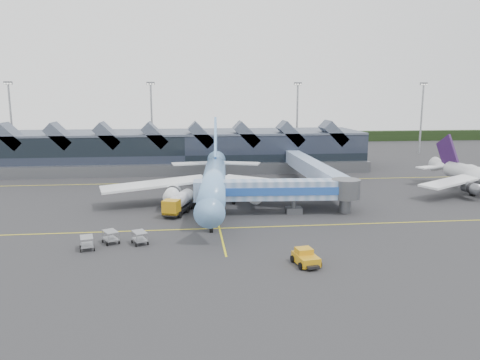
{
  "coord_description": "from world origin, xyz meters",
  "views": [
    {
      "loc": [
        -4.27,
        -72.71,
        19.14
      ],
      "look_at": [
        4.19,
        2.74,
        5.0
      ],
      "focal_mm": 35.0,
      "sensor_mm": 36.0,
      "label": 1
    }
  ],
  "objects": [
    {
      "name": "light_masts",
      "position": [
        21.0,
        62.8,
        12.49
      ],
      "size": [
        132.4,
        42.56,
        22.45
      ],
      "color": "gray",
      "rests_on": "ground"
    },
    {
      "name": "fuel_truck",
      "position": [
        -5.76,
        1.78,
        1.81
      ],
      "size": [
        5.3,
        9.55,
        3.23
      ],
      "rotation": [
        0.0,
        0.0,
        -0.35
      ],
      "color": "black",
      "rests_on": "ground"
    },
    {
      "name": "tree_line_far",
      "position": [
        0.0,
        110.0,
        2.0
      ],
      "size": [
        260.0,
        4.0,
        4.0
      ],
      "primitive_type": "cube",
      "color": "black",
      "rests_on": "ground"
    },
    {
      "name": "main_airliner",
      "position": [
        0.13,
        7.3,
        4.31
      ],
      "size": [
        39.6,
        45.7,
        14.67
      ],
      "rotation": [
        0.0,
        0.0,
        -0.08
      ],
      "color": "#71B2E5",
      "rests_on": "ground"
    },
    {
      "name": "jet_bridge",
      "position": [
        11.37,
        -0.58,
        3.75
      ],
      "size": [
        26.85,
        5.41,
        5.59
      ],
      "rotation": [
        0.0,
        0.0,
        -0.06
      ],
      "color": "#7294BE",
      "rests_on": "ground"
    },
    {
      "name": "ground",
      "position": [
        0.0,
        0.0,
        0.0
      ],
      "size": [
        260.0,
        260.0,
        0.0
      ],
      "primitive_type": "plane",
      "color": "#28282B",
      "rests_on": "ground"
    },
    {
      "name": "pushback_tug",
      "position": [
        8.73,
        -23.52,
        0.8
      ],
      "size": [
        3.04,
        4.27,
        1.77
      ],
      "rotation": [
        0.0,
        0.0,
        0.16
      ],
      "color": "#C48A12",
      "rests_on": "ground"
    },
    {
      "name": "terminal",
      "position": [
        -5.07,
        47.35,
        4.88
      ],
      "size": [
        90.0,
        22.25,
        12.52
      ],
      "color": "black",
      "rests_on": "ground"
    },
    {
      "name": "baggage_carts",
      "position": [
        -14.02,
        -14.15,
        0.92
      ],
      "size": [
        8.45,
        4.92,
        1.64
      ],
      "rotation": [
        0.0,
        0.0,
        0.4
      ],
      "color": "gray",
      "rests_on": "ground"
    },
    {
      "name": "taxi_stripes",
      "position": [
        0.0,
        10.0,
        0.01
      ],
      "size": [
        120.0,
        60.0,
        0.01
      ],
      "color": "yellow",
      "rests_on": "ground"
    }
  ]
}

